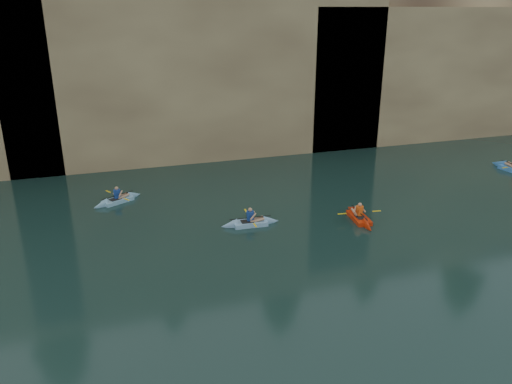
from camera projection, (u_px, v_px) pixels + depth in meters
name	position (u px, v px, depth m)	size (l,w,h in m)	color
cliff	(158.00, 56.00, 37.30)	(70.00, 16.00, 12.00)	tan
cliff_slab_center	(206.00, 70.00, 31.36)	(24.00, 2.40, 11.40)	tan
cliff_slab_east	(468.00, 71.00, 37.37)	(26.00, 2.40, 9.84)	tan
sea_cave_center	(115.00, 143.00, 30.48)	(3.50, 1.00, 3.20)	black
sea_cave_east	(324.00, 118.00, 34.27)	(5.00, 1.00, 4.50)	black
kayaker_ltblue_near	(250.00, 223.00, 22.79)	(2.76, 2.15, 1.07)	#7FAFD6
kayaker_red_far	(359.00, 217.00, 23.39)	(2.13, 2.97, 1.07)	red
kayaker_ltblue_mid	(118.00, 200.00, 25.52)	(2.73, 1.92, 1.05)	#7DB1D1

